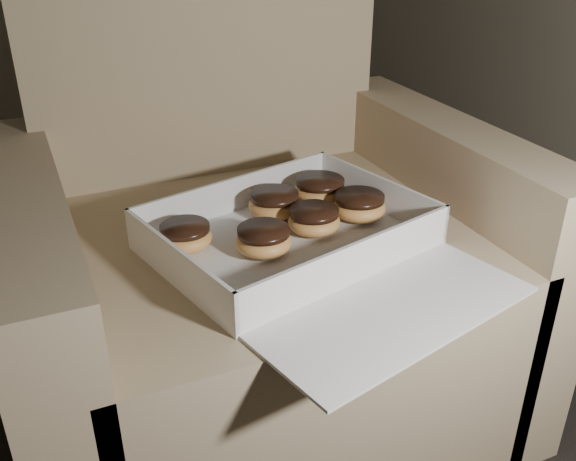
# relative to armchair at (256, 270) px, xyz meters

# --- Properties ---
(armchair) EXTENTS (0.84, 0.71, 0.88)m
(armchair) POSITION_rel_armchair_xyz_m (0.00, 0.00, 0.00)
(armchair) COLOR #8F7A5B
(armchair) RESTS_ON floor
(bakery_box) EXTENTS (0.50, 0.55, 0.07)m
(bakery_box) POSITION_rel_armchair_xyz_m (0.02, -0.17, 0.13)
(bakery_box) COLOR silver
(bakery_box) RESTS_ON armchair
(donut_a) EXTENTS (0.08, 0.08, 0.04)m
(donut_a) POSITION_rel_armchair_xyz_m (0.06, -0.12, 0.15)
(donut_a) COLOR #DD9D4D
(donut_a) RESTS_ON bakery_box
(donut_b) EXTENTS (0.09, 0.09, 0.04)m
(donut_b) POSITION_rel_armchair_xyz_m (0.15, -0.11, 0.15)
(donut_b) COLOR #DD9D4D
(donut_b) RESTS_ON bakery_box
(donut_c) EXTENTS (0.09, 0.09, 0.04)m
(donut_c) POSITION_rel_armchair_xyz_m (-0.04, -0.15, 0.15)
(donut_c) COLOR #DD9D4D
(donut_c) RESTS_ON bakery_box
(donut_d) EXTENTS (0.09, 0.09, 0.04)m
(donut_d) POSITION_rel_armchair_xyz_m (0.02, -0.04, 0.15)
(donut_d) COLOR #DD9D4D
(donut_d) RESTS_ON bakery_box
(donut_e) EXTENTS (0.09, 0.09, 0.05)m
(donut_e) POSITION_rel_armchair_xyz_m (0.12, -0.02, 0.15)
(donut_e) COLOR #DD9D4D
(donut_e) RESTS_ON bakery_box
(donut_f) EXTENTS (0.08, 0.08, 0.04)m
(donut_f) POSITION_rel_armchair_xyz_m (-0.15, -0.09, 0.15)
(donut_f) COLOR #DD9D4D
(donut_f) RESTS_ON bakery_box
(crumb_a) EXTENTS (0.01, 0.01, 0.00)m
(crumb_a) POSITION_rel_armchair_xyz_m (0.13, -0.18, 0.13)
(crumb_a) COLOR black
(crumb_a) RESTS_ON bakery_box
(crumb_b) EXTENTS (0.01, 0.01, 0.00)m
(crumb_b) POSITION_rel_armchair_xyz_m (-0.02, -0.24, 0.13)
(crumb_b) COLOR black
(crumb_b) RESTS_ON bakery_box
(crumb_c) EXTENTS (0.01, 0.01, 0.00)m
(crumb_c) POSITION_rel_armchair_xyz_m (-0.01, -0.27, 0.13)
(crumb_c) COLOR black
(crumb_c) RESTS_ON bakery_box
(crumb_d) EXTENTS (0.01, 0.01, 0.00)m
(crumb_d) POSITION_rel_armchair_xyz_m (0.00, -0.26, 0.13)
(crumb_d) COLOR black
(crumb_d) RESTS_ON bakery_box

